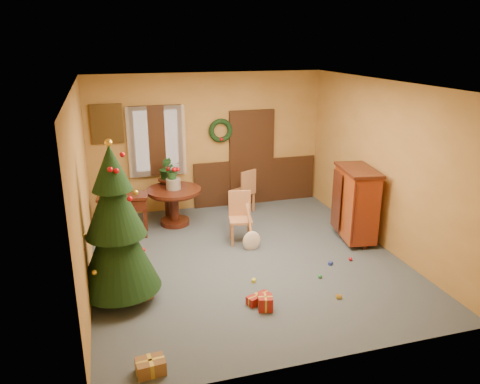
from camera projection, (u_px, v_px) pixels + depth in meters
name	position (u px, v px, depth m)	size (l,w,h in m)	color
room_envelope	(219.00, 157.00, 10.08)	(5.50, 5.50, 5.50)	#384852
dining_table	(174.00, 200.00, 9.24)	(1.08, 1.08, 0.74)	black
urn	(173.00, 184.00, 9.14)	(0.28, 0.28, 0.21)	slate
centerpiece_plant	(173.00, 170.00, 9.05)	(0.32, 0.28, 0.35)	#1E4C23
chair_near	(240.00, 215.00, 8.49)	(0.47, 0.47, 0.93)	#A76F43
chair_far	(245.00, 189.00, 9.91)	(0.55, 0.55, 0.94)	#A76F43
guitar	(252.00, 229.00, 8.16)	(0.33, 0.15, 0.77)	beige
plant_stand	(167.00, 194.00, 9.59)	(0.32, 0.32, 0.83)	black
stand_plant	(165.00, 168.00, 9.43)	(0.25, 0.20, 0.46)	#19471E
christmas_tree	(116.00, 228.00, 6.34)	(1.13, 1.13, 2.34)	#382111
writing_desk	(123.00, 205.00, 8.67)	(0.96, 0.56, 0.81)	black
sideboard	(356.00, 202.00, 8.46)	(0.72, 1.14, 1.37)	#5D130A
gift_a	(151.00, 366.00, 5.20)	(0.34, 0.26, 0.17)	brown
gift_b	(265.00, 303.00, 6.42)	(0.24, 0.24, 0.20)	maroon
gift_c	(143.00, 294.00, 6.69)	(0.31, 0.26, 0.14)	brown
gift_d	(258.00, 299.00, 6.59)	(0.38, 0.26, 0.13)	maroon
toy_a	(331.00, 263.00, 7.70)	(0.08, 0.05, 0.05)	navy
toy_b	(320.00, 276.00, 7.27)	(0.06, 0.06, 0.06)	#258A3D
toy_c	(254.00, 281.00, 7.16)	(0.08, 0.05, 0.05)	yellow
toy_d	(351.00, 259.00, 7.84)	(0.06, 0.06, 0.06)	red
toy_e	(339.00, 297.00, 6.71)	(0.08, 0.05, 0.05)	gold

